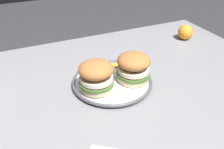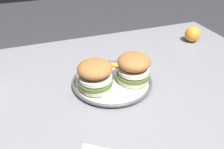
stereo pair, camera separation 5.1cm
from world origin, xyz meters
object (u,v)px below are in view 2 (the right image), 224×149
at_px(dinner_plate, 112,82).
at_px(whole_orange, 192,34).
at_px(sandwich_half_left, 133,68).
at_px(dining_table, 133,106).
at_px(sandwich_half_right, 95,75).

relative_size(dinner_plate, whole_orange, 3.96).
xyz_separation_m(sandwich_half_left, whole_orange, (0.42, 0.24, -0.03)).
bearing_deg(whole_orange, dining_table, -149.63).
xyz_separation_m(dining_table, whole_orange, (0.42, 0.25, 0.13)).
bearing_deg(whole_orange, dinner_plate, -156.81).
distance_m(dining_table, sandwich_half_right, 0.22).
bearing_deg(whole_orange, sandwich_half_left, -150.93).
bearing_deg(sandwich_half_left, dining_table, -68.64).
relative_size(dining_table, dinner_plate, 4.17).
bearing_deg(dinner_plate, sandwich_half_left, -20.58).
xyz_separation_m(dinner_plate, sandwich_half_right, (-0.07, -0.02, 0.06)).
bearing_deg(sandwich_half_right, sandwich_half_left, -0.67).
relative_size(sandwich_half_right, whole_orange, 1.88).
bearing_deg(sandwich_half_left, sandwich_half_right, 179.33).
distance_m(dinner_plate, sandwich_half_left, 0.09).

